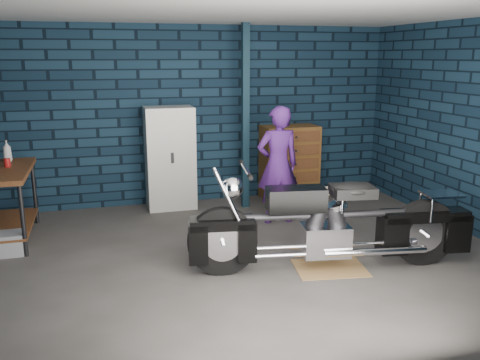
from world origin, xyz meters
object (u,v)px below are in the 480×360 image
object	(u,v)px
workbench	(7,205)
person	(278,165)
tool_chest	(290,162)
shop_stool	(333,212)
storage_bin	(6,244)
motorcycle	(332,218)
locker	(170,158)

from	to	relation	value
workbench	person	bearing A→B (deg)	-3.48
tool_chest	shop_stool	world-z (taller)	tool_chest
workbench	storage_bin	bearing A→B (deg)	-87.71
person	workbench	bearing A→B (deg)	-2.85
person	storage_bin	distance (m)	3.51
workbench	person	world-z (taller)	person
motorcycle	storage_bin	size ratio (longest dim) A/B	6.32
workbench	motorcycle	bearing A→B (deg)	-28.56
motorcycle	storage_bin	world-z (taller)	motorcycle
storage_bin	locker	xyz separation A→B (m)	(2.12, 1.38, 0.63)
locker	storage_bin	bearing A→B (deg)	-147.06
motorcycle	shop_stool	bearing A→B (deg)	71.56
storage_bin	locker	world-z (taller)	locker
motorcycle	tool_chest	distance (m)	2.82
storage_bin	shop_stool	xyz separation A→B (m)	(3.95, -0.39, 0.17)
motorcycle	shop_stool	size ratio (longest dim) A/B	4.36
storage_bin	shop_stool	world-z (taller)	shop_stool
person	shop_stool	xyz separation A→B (m)	(0.52, -0.68, -0.50)
person	shop_stool	bearing A→B (deg)	127.93
workbench	shop_stool	size ratio (longest dim) A/B	2.34
storage_bin	shop_stool	bearing A→B (deg)	-5.66
locker	tool_chest	size ratio (longest dim) A/B	1.30
person	locker	xyz separation A→B (m)	(-1.31, 1.09, -0.04)
workbench	storage_bin	world-z (taller)	workbench
person	locker	bearing A→B (deg)	-39.03
person	locker	world-z (taller)	person
workbench	person	distance (m)	3.48
person	tool_chest	world-z (taller)	person
workbench	motorcycle	distance (m)	3.94
motorcycle	person	size ratio (longest dim) A/B	1.63
storage_bin	shop_stool	distance (m)	3.98
person	tool_chest	size ratio (longest dim) A/B	1.37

